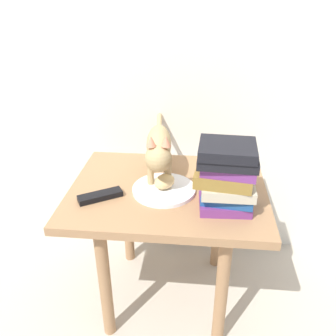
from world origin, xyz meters
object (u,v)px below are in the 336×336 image
candle_jar (242,173)px  tv_remote (100,196)px  bread_roll (164,181)px  side_table (168,207)px  cat (159,147)px  book_stack (227,176)px  plate (164,189)px

candle_jar → tv_remote: size_ratio=0.57×
bread_roll → candle_jar: candle_jar is taller
side_table → cat: bearing=124.9°
side_table → book_stack: (0.20, -0.10, 0.20)m
side_table → tv_remote: size_ratio=4.68×
book_stack → tv_remote: bearing=178.4°
cat → book_stack: 0.28m
side_table → plate: 0.09m
plate → bread_roll: bearing=24.5°
bread_roll → tv_remote: size_ratio=0.53×
bread_roll → candle_jar: size_ratio=0.94×
side_table → bread_roll: bread_roll is taller
plate → cat: (-0.03, 0.08, 0.13)m
bread_roll → tv_remote: (-0.21, -0.07, -0.03)m
candle_jar → tv_remote: candle_jar is taller
bread_roll → cat: bearing=109.6°
side_table → candle_jar: 0.30m
side_table → bread_roll: (-0.01, -0.02, 0.12)m
plate → bread_roll: bread_roll is taller
side_table → candle_jar: candle_jar is taller
tv_remote → plate: bearing=-13.5°
book_stack → tv_remote: 0.43m
side_table → bread_roll: size_ratio=8.78×
cat → tv_remote: bearing=-141.3°
book_stack → candle_jar: 0.20m
candle_jar → tv_remote: 0.52m
side_table → candle_jar: size_ratio=8.26×
cat → book_stack: same height
bread_roll → cat: cat is taller
plate → book_stack: (0.21, -0.08, 0.11)m
plate → tv_remote: 0.22m
plate → cat: 0.15m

